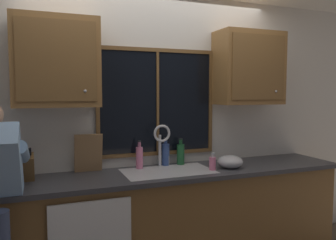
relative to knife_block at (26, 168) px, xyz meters
The scene contains 20 objects.
back_wall 1.15m from the knife_block, 14.39° to the left, with size 5.89×0.12×2.55m, color silver.
window_glass 1.28m from the knife_block, 10.21° to the left, with size 1.10×0.02×0.95m, color black.
window_frame_top 1.54m from the knife_block, ahead, with size 1.17×0.02×0.04m, color brown.
window_frame_bottom 1.18m from the knife_block, ahead, with size 1.17×0.02×0.04m, color brown.
window_frame_left 0.80m from the knife_block, 18.48° to the left, with size 0.04×0.02×0.95m, color brown.
window_frame_right 1.81m from the knife_block, ahead, with size 0.04×0.02×0.95m, color brown.
window_mullion_center 1.28m from the knife_block, ahead, with size 0.02×0.02×0.95m, color brown.
lower_cabinet_run 1.23m from the knife_block, ahead, with size 3.49×0.58×0.88m, color brown.
countertop 1.09m from the knife_block, ahead, with size 3.55×0.62×0.04m, color #38383D.
upper_cabinet_left 0.87m from the knife_block, 10.90° to the left, with size 0.67×0.36×0.72m.
upper_cabinet_right 2.24m from the knife_block, ahead, with size 0.67×0.36×0.72m.
sink 1.19m from the knife_block, ahead, with size 0.80×0.46×0.21m.
faucet 1.19m from the knife_block, ahead, with size 0.18×0.09×0.40m.
knife_block is the anchor object (origin of this frame).
cutting_board 0.52m from the knife_block, 14.77° to the left, with size 0.24×0.02×0.34m, color #997047.
mixing_bowl 1.76m from the knife_block, ahead, with size 0.24×0.24×0.12m, color #B7B7BC.
soap_dispenser 1.57m from the knife_block, ahead, with size 0.06×0.07×0.16m.
bottle_green_glass 1.24m from the knife_block, ahead, with size 0.07×0.07×0.27m.
bottle_tall_clear 0.96m from the knife_block, ahead, with size 0.06×0.06×0.26m.
bottle_amber_small 1.38m from the knife_block, ahead, with size 0.07×0.07×0.26m.
Camera 1 is at (-0.96, -3.02, 1.62)m, focal length 35.59 mm.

